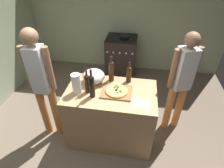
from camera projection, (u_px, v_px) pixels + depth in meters
The scene contains 15 objects.
ground_plane at pixel (110, 103), 3.57m from camera, with size 4.69×3.49×0.02m, color #6B5B4C.
kitchen_wall_rear at pixel (121, 14), 4.00m from camera, with size 4.69×0.10×2.60m, color #99A889.
counter at pixel (111, 115), 2.68m from camera, with size 1.21×0.74×0.89m, color tan.
cutting_board at pixel (117, 92), 2.40m from camera, with size 0.40×0.32×0.02m, color olive.
pizza at pixel (117, 91), 2.39m from camera, with size 0.29×0.29×0.03m.
mixing_bowl at pixel (94, 76), 2.55m from camera, with size 0.32×0.32×0.19m.
paper_towel_roll at pixel (76, 84), 2.33m from camera, with size 0.12×0.12×0.28m.
wine_bottle_clear at pixel (111, 70), 2.54m from camera, with size 0.08×0.08×0.38m.
wine_bottle_dark at pixel (92, 85), 2.24m from camera, with size 0.07×0.07×0.40m.
wine_bottle_green at pixel (87, 83), 2.33m from camera, with size 0.07×0.07×0.33m.
wine_bottle_amber at pixel (129, 74), 2.53m from camera, with size 0.07×0.07×0.31m.
recipe_sheet at pixel (140, 103), 2.23m from camera, with size 0.21×0.15×0.00m, color white.
stove at pixel (121, 57), 4.16m from camera, with size 0.66×0.60×0.95m.
person_in_stripes at pixel (42, 82), 2.42m from camera, with size 0.37×0.22×1.72m.
person_in_red at pixel (181, 79), 2.56m from camera, with size 0.38×0.27×1.63m.
Camera 1 is at (0.48, -1.19, 2.39)m, focal length 29.20 mm.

